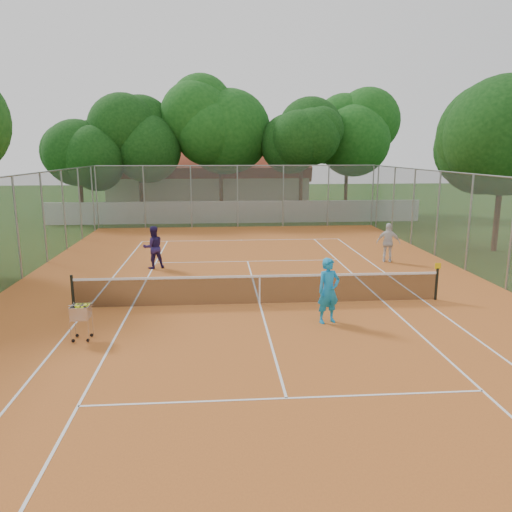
{
  "coord_description": "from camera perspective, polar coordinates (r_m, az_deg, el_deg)",
  "views": [
    {
      "loc": [
        -1.33,
        -15.57,
        4.91
      ],
      "look_at": [
        0.0,
        1.5,
        1.3
      ],
      "focal_mm": 35.0,
      "sensor_mm": 36.0,
      "label": 1
    }
  ],
  "objects": [
    {
      "name": "player_near",
      "position": [
        14.53,
        8.29,
        -3.93
      ],
      "size": [
        0.81,
        0.66,
        1.91
      ],
      "primitive_type": "imported",
      "rotation": [
        0.0,
        0.0,
        0.33
      ],
      "color": "#1787CA",
      "rests_on": "court_pad"
    },
    {
      "name": "player_far_left",
      "position": [
        21.51,
        -11.66,
        0.98
      ],
      "size": [
        1.07,
        0.96,
        1.81
      ],
      "primitive_type": "imported",
      "rotation": [
        0.0,
        0.0,
        3.52
      ],
      "color": "#281B52",
      "rests_on": "court_pad"
    },
    {
      "name": "boundary_wall",
      "position": [
        34.85,
        -2.25,
        5.04
      ],
      "size": [
        26.0,
        0.3,
        1.5
      ],
      "primitive_type": "cube",
      "color": "silver",
      "rests_on": "ground"
    },
    {
      "name": "court_pad",
      "position": [
        16.38,
        0.41,
        -5.5
      ],
      "size": [
        18.0,
        34.0,
        0.02
      ],
      "primitive_type": "cube",
      "color": "#BB6124",
      "rests_on": "ground"
    },
    {
      "name": "player_far_right",
      "position": [
        23.07,
        14.89,
        1.49
      ],
      "size": [
        1.11,
        0.76,
        1.76
      ],
      "primitive_type": "imported",
      "rotation": [
        0.0,
        0.0,
        2.79
      ],
      "color": "silver",
      "rests_on": "court_pad"
    },
    {
      "name": "perimeter_fence",
      "position": [
        15.9,
        0.42,
        1.36
      ],
      "size": [
        18.0,
        34.0,
        4.0
      ],
      "primitive_type": "cube",
      "color": "slate",
      "rests_on": "ground"
    },
    {
      "name": "tennis_net",
      "position": [
        16.24,
        0.41,
        -3.82
      ],
      "size": [
        11.88,
        0.1,
        0.98
      ],
      "primitive_type": "cube",
      "color": "black",
      "rests_on": "court_pad"
    },
    {
      "name": "clubhouse",
      "position": [
        44.66,
        -5.37,
        8.38
      ],
      "size": [
        16.4,
        9.0,
        4.4
      ],
      "primitive_type": "cube",
      "color": "beige",
      "rests_on": "ground"
    },
    {
      "name": "tropical_trees",
      "position": [
        37.59,
        -2.49,
        12.03
      ],
      "size": [
        29.0,
        19.0,
        10.0
      ],
      "primitive_type": "cube",
      "color": "black",
      "rests_on": "ground"
    },
    {
      "name": "court_lines",
      "position": [
        16.37,
        0.41,
        -5.46
      ],
      "size": [
        10.98,
        23.78,
        0.01
      ],
      "primitive_type": "cube",
      "color": "white",
      "rests_on": "court_pad"
    },
    {
      "name": "ball_hopper",
      "position": [
        13.96,
        -19.34,
        -7.04
      ],
      "size": [
        0.65,
        0.65,
        1.03
      ],
      "primitive_type": "cube",
      "rotation": [
        0.0,
        0.0,
        -0.38
      ],
      "color": "silver",
      "rests_on": "court_pad"
    },
    {
      "name": "ground",
      "position": [
        16.38,
        0.41,
        -5.54
      ],
      "size": [
        120.0,
        120.0,
        0.0
      ],
      "primitive_type": "plane",
      "color": "#1A3B10",
      "rests_on": "ground"
    }
  ]
}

